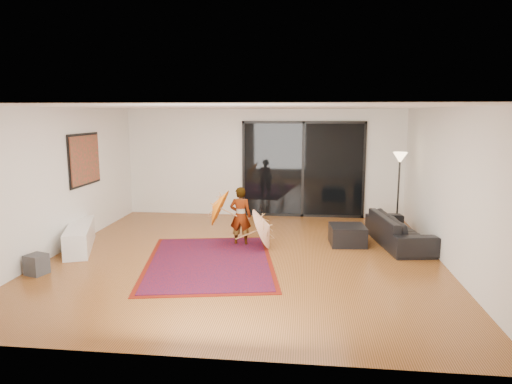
# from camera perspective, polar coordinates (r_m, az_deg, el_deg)

# --- Properties ---
(floor) EXTENTS (7.00, 7.00, 0.00)m
(floor) POSITION_cam_1_polar(r_m,az_deg,el_deg) (8.42, -1.42, -8.14)
(floor) COLOR #99562A
(floor) RESTS_ON ground
(ceiling) EXTENTS (7.00, 7.00, 0.00)m
(ceiling) POSITION_cam_1_polar(r_m,az_deg,el_deg) (8.00, -1.51, 10.58)
(ceiling) COLOR white
(ceiling) RESTS_ON wall_back
(wall_back) EXTENTS (7.00, 0.00, 7.00)m
(wall_back) POSITION_cam_1_polar(r_m,az_deg,el_deg) (11.55, 0.92, 3.65)
(wall_back) COLOR silver
(wall_back) RESTS_ON floor
(wall_front) EXTENTS (7.00, 0.00, 7.00)m
(wall_front) POSITION_cam_1_polar(r_m,az_deg,el_deg) (4.73, -7.30, -5.55)
(wall_front) COLOR silver
(wall_front) RESTS_ON floor
(wall_left) EXTENTS (0.00, 7.00, 7.00)m
(wall_left) POSITION_cam_1_polar(r_m,az_deg,el_deg) (9.25, -23.48, 1.28)
(wall_left) COLOR silver
(wall_left) RESTS_ON floor
(wall_right) EXTENTS (0.00, 7.00, 7.00)m
(wall_right) POSITION_cam_1_polar(r_m,az_deg,el_deg) (8.38, 22.99, 0.49)
(wall_right) COLOR silver
(wall_right) RESTS_ON floor
(sliding_door) EXTENTS (3.06, 0.07, 2.40)m
(sliding_door) POSITION_cam_1_polar(r_m,az_deg,el_deg) (11.48, 5.88, 2.81)
(sliding_door) COLOR black
(sliding_door) RESTS_ON wall_back
(painting) EXTENTS (0.04, 1.28, 1.08)m
(painting) POSITION_cam_1_polar(r_m,az_deg,el_deg) (10.07, -20.61, 3.82)
(painting) COLOR black
(painting) RESTS_ON wall_left
(media_console) EXTENTS (1.00, 1.72, 0.47)m
(media_console) POSITION_cam_1_polar(r_m,az_deg,el_deg) (9.50, -21.17, -5.24)
(media_console) COLOR white
(media_console) RESTS_ON floor
(speaker) EXTENTS (0.36, 0.36, 0.33)m
(speaker) POSITION_cam_1_polar(r_m,az_deg,el_deg) (8.32, -25.74, -8.15)
(speaker) COLOR #424244
(speaker) RESTS_ON floor
(persian_rug) EXTENTS (2.71, 3.42, 0.02)m
(persian_rug) POSITION_cam_1_polar(r_m,az_deg,el_deg) (8.17, -5.83, -8.67)
(persian_rug) COLOR #5A1007
(persian_rug) RESTS_ON floor
(sofa) EXTENTS (1.10, 2.13, 0.59)m
(sofa) POSITION_cam_1_polar(r_m,az_deg,el_deg) (9.55, 17.44, -4.55)
(sofa) COLOR black
(sofa) RESTS_ON floor
(ottoman) EXTENTS (0.74, 0.74, 0.39)m
(ottoman) POSITION_cam_1_polar(r_m,az_deg,el_deg) (9.32, 11.35, -5.30)
(ottoman) COLOR black
(ottoman) RESTS_ON floor
(floor_lamp) EXTENTS (0.30, 0.30, 1.76)m
(floor_lamp) POSITION_cam_1_polar(r_m,az_deg,el_deg) (10.39, 17.50, 2.72)
(floor_lamp) COLOR black
(floor_lamp) RESTS_ON floor
(child) EXTENTS (0.44, 0.30, 1.17)m
(child) POSITION_cam_1_polar(r_m,az_deg,el_deg) (9.04, -1.95, -3.02)
(child) COLOR #999999
(child) RESTS_ON floor
(parasol_orange) EXTENTS (0.48, 0.78, 0.84)m
(parasol_orange) POSITION_cam_1_polar(r_m,az_deg,el_deg) (9.06, -5.45, -2.07)
(parasol_orange) COLOR orange
(parasol_orange) RESTS_ON child
(parasol_white) EXTENTS (0.51, 0.81, 0.90)m
(parasol_white) POSITION_cam_1_polar(r_m,az_deg,el_deg) (8.85, 1.77, -3.84)
(parasol_white) COLOR silver
(parasol_white) RESTS_ON floor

